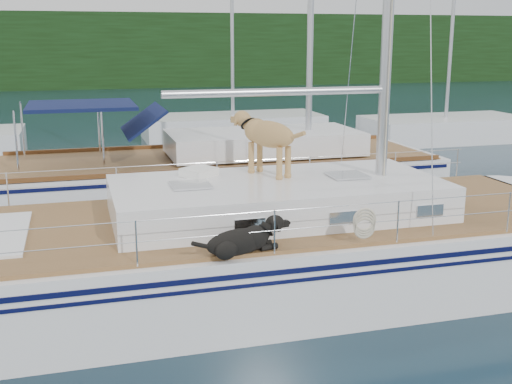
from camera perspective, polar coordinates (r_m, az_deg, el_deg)
name	(u,v)px	position (r m, az deg, el deg)	size (l,w,h in m)	color
ground	(230,293)	(10.52, -2.35, -8.93)	(120.00, 120.00, 0.00)	black
tree_line	(99,51)	(54.52, -13.80, 12.12)	(90.00, 3.00, 6.00)	black
shore_bank	(100,80)	(55.81, -13.72, 9.67)	(92.00, 1.00, 1.20)	#595147
main_sailboat	(235,252)	(10.30, -1.86, -5.37)	(12.00, 3.91, 14.01)	white
neighbor_sailboat	(222,176)	(16.14, -3.03, 1.40)	(11.00, 3.50, 13.30)	white
bg_boat_center	(233,127)	(26.46, -2.07, 5.80)	(7.20, 3.00, 11.65)	white
bg_boat_east	(445,129)	(26.83, 16.45, 5.38)	(6.40, 3.00, 11.65)	white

